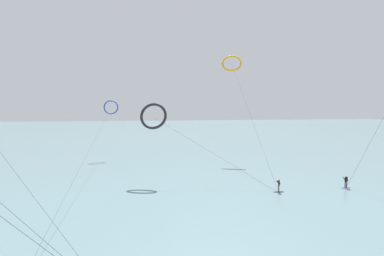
{
  "coord_description": "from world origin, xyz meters",
  "views": [
    {
      "loc": [
        -3.38,
        -3.04,
        10.76
      ],
      "look_at": [
        0.0,
        19.03,
        8.93
      ],
      "focal_mm": 23.13,
      "sensor_mm": 36.0,
      "label": 1
    }
  ],
  "objects_px": {
    "kite_charcoal": "(153,116)",
    "surfer_violet": "(346,182)",
    "kite_cobalt": "(111,108)",
    "kite_amber": "(232,63)",
    "surfer_navy": "(279,186)"
  },
  "relations": [
    {
      "from": "surfer_navy",
      "to": "kite_amber",
      "type": "bearing_deg",
      "value": -157.25
    },
    {
      "from": "kite_charcoal",
      "to": "kite_cobalt",
      "type": "bearing_deg",
      "value": 130.95
    },
    {
      "from": "kite_charcoal",
      "to": "kite_cobalt",
      "type": "relative_size",
      "value": 0.41
    },
    {
      "from": "surfer_violet",
      "to": "kite_amber",
      "type": "relative_size",
      "value": 0.06
    },
    {
      "from": "surfer_violet",
      "to": "surfer_navy",
      "type": "distance_m",
      "value": 9.69
    },
    {
      "from": "surfer_violet",
      "to": "kite_amber",
      "type": "xyz_separation_m",
      "value": [
        -8.23,
        24.42,
        19.67
      ]
    },
    {
      "from": "kite_charcoal",
      "to": "surfer_violet",
      "type": "bearing_deg",
      "value": -3.97
    },
    {
      "from": "surfer_violet",
      "to": "surfer_navy",
      "type": "xyz_separation_m",
      "value": [
        -9.69,
        -0.17,
        0.0
      ]
    },
    {
      "from": "surfer_navy",
      "to": "kite_amber",
      "type": "distance_m",
      "value": 31.53
    },
    {
      "from": "surfer_navy",
      "to": "kite_amber",
      "type": "xyz_separation_m",
      "value": [
        1.46,
        24.6,
        19.67
      ]
    },
    {
      "from": "surfer_violet",
      "to": "kite_charcoal",
      "type": "xyz_separation_m",
      "value": [
        -25.32,
        8.41,
        8.71
      ]
    },
    {
      "from": "kite_cobalt",
      "to": "kite_amber",
      "type": "height_order",
      "value": "kite_amber"
    },
    {
      "from": "surfer_violet",
      "to": "kite_amber",
      "type": "height_order",
      "value": "kite_amber"
    },
    {
      "from": "kite_cobalt",
      "to": "kite_charcoal",
      "type": "bearing_deg",
      "value": -68.49
    },
    {
      "from": "kite_amber",
      "to": "kite_charcoal",
      "type": "bearing_deg",
      "value": -120.19
    }
  ]
}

